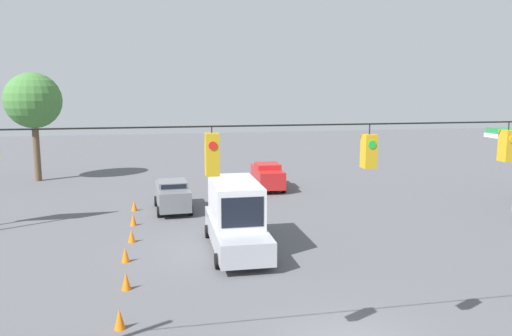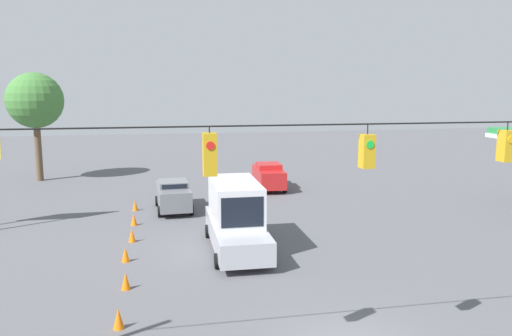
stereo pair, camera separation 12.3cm
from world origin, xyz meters
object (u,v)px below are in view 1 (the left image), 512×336
object	(u,v)px
traffic_cone_fourth	(132,235)
traffic_cone_farthest	(134,205)
box_truck_silver_withflow_mid	(236,216)
overhead_signal_span	(364,200)
sedan_grey_withflow_far	(173,195)
sedan_red_oncoming_deep	(268,176)
traffic_cone_third	(125,254)
tree_horizon_left	(33,101)
traffic_cone_nearest	(120,319)
traffic_cone_fifth	(133,220)
traffic_cone_second	(126,281)

from	to	relation	value
traffic_cone_fourth	traffic_cone_farthest	distance (m)	6.40
box_truck_silver_withflow_mid	traffic_cone_farthest	distance (m)	9.79
overhead_signal_span	sedan_grey_withflow_far	world-z (taller)	overhead_signal_span
sedan_red_oncoming_deep	traffic_cone_fourth	distance (m)	14.58
traffic_cone_third	tree_horizon_left	bearing A→B (deg)	-69.45
box_truck_silver_withflow_mid	traffic_cone_nearest	size ratio (longest dim) A/B	10.24
sedan_red_oncoming_deep	sedan_grey_withflow_far	size ratio (longest dim) A/B	1.03
traffic_cone_nearest	box_truck_silver_withflow_mid	bearing A→B (deg)	-124.47
sedan_red_oncoming_deep	traffic_cone_fourth	bearing A→B (deg)	50.25
traffic_cone_fourth	tree_horizon_left	xyz separation A→B (m)	(7.99, -18.13, 6.02)
sedan_red_oncoming_deep	sedan_grey_withflow_far	distance (m)	8.80
sedan_grey_withflow_far	traffic_cone_third	xyz separation A→B (m)	(2.35, 8.80, -0.63)
traffic_cone_fifth	tree_horizon_left	xyz separation A→B (m)	(7.96, -15.10, 6.02)
traffic_cone_nearest	traffic_cone_fifth	xyz separation A→B (m)	(0.02, -12.00, 0.00)
overhead_signal_span	traffic_cone_third	xyz separation A→B (m)	(6.62, -9.46, -4.19)
overhead_signal_span	traffic_cone_third	distance (m)	12.28
overhead_signal_span	traffic_cone_nearest	bearing A→B (deg)	-26.83
tree_horizon_left	traffic_cone_nearest	bearing A→B (deg)	106.41
tree_horizon_left	traffic_cone_farthest	bearing A→B (deg)	123.95
traffic_cone_fifth	overhead_signal_span	bearing A→B (deg)	113.06
sedan_grey_withflow_far	traffic_cone_fifth	xyz separation A→B (m)	(2.23, 2.98, -0.63)
sedan_red_oncoming_deep	traffic_cone_fourth	world-z (taller)	sedan_red_oncoming_deep
overhead_signal_span	traffic_cone_nearest	size ratio (longest dim) A/B	35.25
overhead_signal_span	traffic_cone_farthest	distance (m)	20.22
traffic_cone_fifth	traffic_cone_second	bearing A→B (deg)	90.43
sedan_grey_withflow_far	traffic_cone_farthest	distance (m)	2.42
box_truck_silver_withflow_mid	traffic_cone_second	size ratio (longest dim) A/B	10.24
sedan_grey_withflow_far	traffic_cone_third	bearing A→B (deg)	75.05
overhead_signal_span	traffic_cone_fourth	size ratio (longest dim) A/B	35.25
traffic_cone_third	traffic_cone_fourth	size ratio (longest dim) A/B	1.00
overhead_signal_span	traffic_cone_third	world-z (taller)	overhead_signal_span
sedan_grey_withflow_far	traffic_cone_nearest	bearing A→B (deg)	81.60
overhead_signal_span	traffic_cone_fourth	xyz separation A→B (m)	(6.47, -12.25, -4.19)
traffic_cone_nearest	tree_horizon_left	distance (m)	28.89
traffic_cone_fourth	traffic_cone_fifth	distance (m)	3.02
overhead_signal_span	box_truck_silver_withflow_mid	world-z (taller)	overhead_signal_span
overhead_signal_span	tree_horizon_left	xyz separation A→B (m)	(14.46, -30.38, 1.82)
traffic_cone_fourth	traffic_cone_second	bearing A→B (deg)	90.36
sedan_grey_withflow_far	traffic_cone_second	bearing A→B (deg)	79.65
sedan_grey_withflow_far	traffic_cone_second	size ratio (longest dim) A/B	6.76
box_truck_silver_withflow_mid	traffic_cone_nearest	xyz separation A→B (m)	(4.78, 6.97, -1.21)
traffic_cone_second	traffic_cone_farthest	size ratio (longest dim) A/B	1.00
sedan_red_oncoming_deep	traffic_cone_second	distance (m)	19.43
overhead_signal_span	traffic_cone_second	xyz separation A→B (m)	(6.44, -6.38, -4.19)
traffic_cone_fifth	tree_horizon_left	distance (m)	18.10
sedan_red_oncoming_deep	traffic_cone_third	bearing A→B (deg)	55.94
overhead_signal_span	sedan_red_oncoming_deep	bearing A→B (deg)	-96.90
traffic_cone_fifth	traffic_cone_farthest	xyz separation A→B (m)	(0.06, -3.38, 0.00)
traffic_cone_third	tree_horizon_left	xyz separation A→B (m)	(7.84, -20.93, 6.02)
sedan_red_oncoming_deep	traffic_cone_second	xyz separation A→B (m)	(9.27, 17.06, -0.67)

